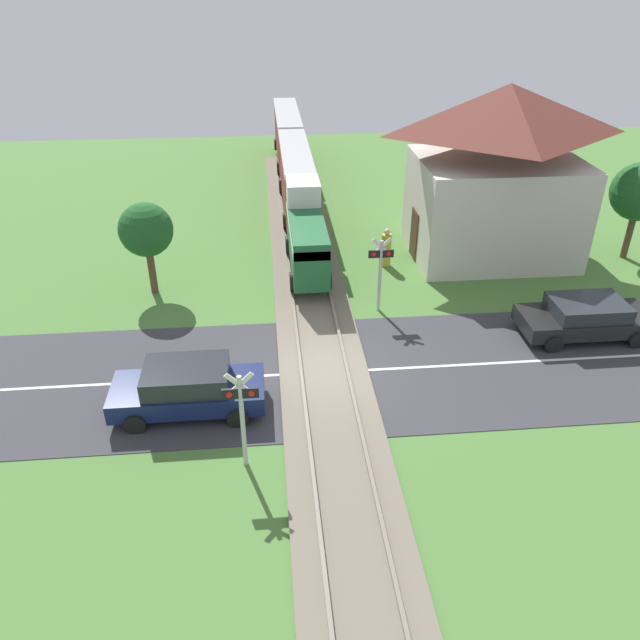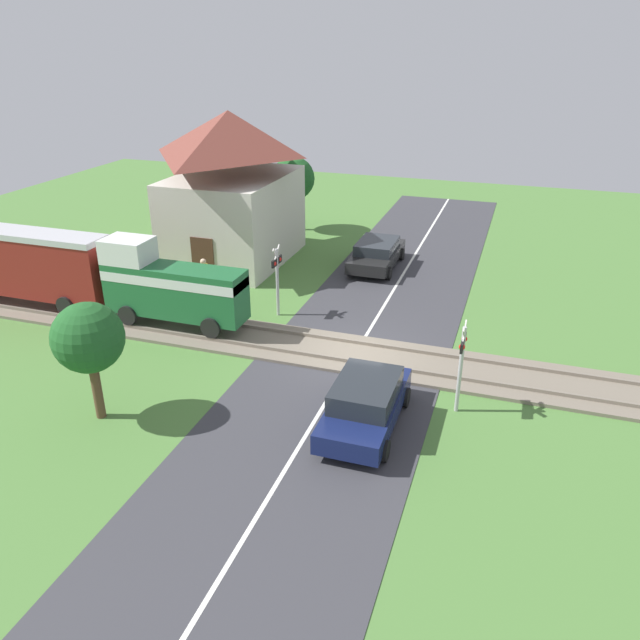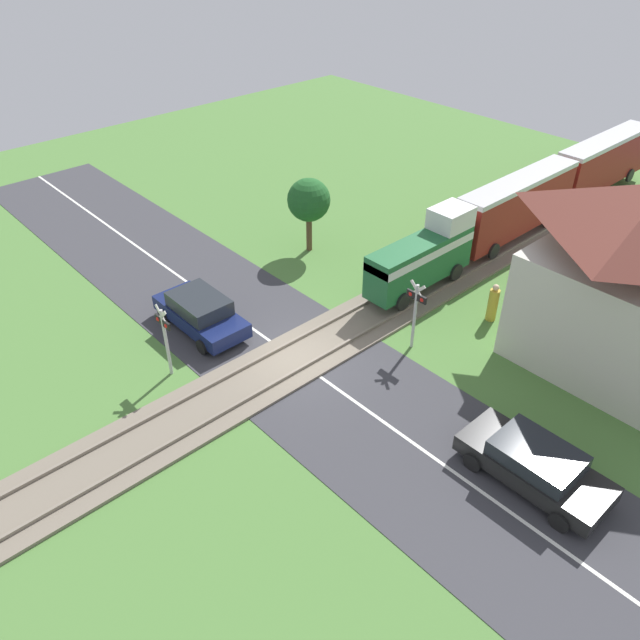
{
  "view_description": "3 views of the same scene",
  "coord_description": "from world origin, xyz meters",
  "px_view_note": "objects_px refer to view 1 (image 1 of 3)",
  "views": [
    {
      "loc": [
        -1.61,
        -16.03,
        11.44
      ],
      "look_at": [
        0.0,
        1.27,
        1.2
      ],
      "focal_mm": 35.0,
      "sensor_mm": 36.0,
      "label": 1
    },
    {
      "loc": [
        -18.75,
        -4.98,
        10.3
      ],
      "look_at": [
        0.0,
        1.27,
        1.2
      ],
      "focal_mm": 35.0,
      "sensor_mm": 36.0,
      "label": 2
    },
    {
      "loc": [
        14.13,
        -11.61,
        14.62
      ],
      "look_at": [
        0.0,
        1.27,
        1.2
      ],
      "focal_mm": 35.0,
      "sensor_mm": 36.0,
      "label": 3
    }
  ],
  "objects_px": {
    "crossing_signal_west_approach": "(241,407)",
    "station_building": "(498,175)",
    "car_far_side": "(586,317)",
    "car_near_crossing": "(188,388)",
    "pedestrian_by_station": "(386,249)",
    "train": "(294,168)",
    "crossing_signal_east_approach": "(381,264)"
  },
  "relations": [
    {
      "from": "train",
      "to": "station_building",
      "type": "relative_size",
      "value": 3.12
    },
    {
      "from": "car_near_crossing",
      "to": "car_far_side",
      "type": "distance_m",
      "value": 13.49
    },
    {
      "from": "car_far_side",
      "to": "pedestrian_by_station",
      "type": "relative_size",
      "value": 2.69
    },
    {
      "from": "car_far_side",
      "to": "station_building",
      "type": "xyz_separation_m",
      "value": [
        -1.09,
        6.94,
        2.81
      ]
    },
    {
      "from": "train",
      "to": "car_near_crossing",
      "type": "height_order",
      "value": "train"
    },
    {
      "from": "car_far_side",
      "to": "pedestrian_by_station",
      "type": "xyz_separation_m",
      "value": [
        -5.76,
        6.17,
        0.03
      ]
    },
    {
      "from": "car_near_crossing",
      "to": "station_building",
      "type": "relative_size",
      "value": 0.6
    },
    {
      "from": "train",
      "to": "crossing_signal_east_approach",
      "type": "height_order",
      "value": "train"
    },
    {
      "from": "crossing_signal_west_approach",
      "to": "station_building",
      "type": "relative_size",
      "value": 0.4
    },
    {
      "from": "car_far_side",
      "to": "crossing_signal_west_approach",
      "type": "distance_m",
      "value": 12.75
    },
    {
      "from": "car_far_side",
      "to": "pedestrian_by_station",
      "type": "distance_m",
      "value": 8.45
    },
    {
      "from": "crossing_signal_east_approach",
      "to": "crossing_signal_west_approach",
      "type": "bearing_deg",
      "value": -122.12
    },
    {
      "from": "crossing_signal_east_approach",
      "to": "station_building",
      "type": "bearing_deg",
      "value": 38.81
    },
    {
      "from": "car_near_crossing",
      "to": "crossing_signal_east_approach",
      "type": "relative_size",
      "value": 1.5
    },
    {
      "from": "train",
      "to": "station_building",
      "type": "height_order",
      "value": "station_building"
    },
    {
      "from": "car_near_crossing",
      "to": "station_building",
      "type": "bearing_deg",
      "value": 39.08
    },
    {
      "from": "train",
      "to": "crossing_signal_east_approach",
      "type": "distance_m",
      "value": 11.99
    },
    {
      "from": "car_near_crossing",
      "to": "crossing_signal_east_approach",
      "type": "height_order",
      "value": "crossing_signal_east_approach"
    },
    {
      "from": "car_near_crossing",
      "to": "crossing_signal_east_approach",
      "type": "xyz_separation_m",
      "value": [
        6.45,
        5.28,
        1.09
      ]
    },
    {
      "from": "crossing_signal_west_approach",
      "to": "station_building",
      "type": "xyz_separation_m",
      "value": [
        10.46,
        12.22,
        1.67
      ]
    },
    {
      "from": "car_near_crossing",
      "to": "crossing_signal_west_approach",
      "type": "xyz_separation_m",
      "value": [
        1.63,
        -2.4,
        1.09
      ]
    },
    {
      "from": "car_near_crossing",
      "to": "station_building",
      "type": "distance_m",
      "value": 15.81
    },
    {
      "from": "station_building",
      "to": "pedestrian_by_station",
      "type": "distance_m",
      "value": 5.49
    },
    {
      "from": "car_far_side",
      "to": "station_building",
      "type": "height_order",
      "value": "station_building"
    },
    {
      "from": "train",
      "to": "station_building",
      "type": "distance_m",
      "value": 10.93
    },
    {
      "from": "car_near_crossing",
      "to": "station_building",
      "type": "height_order",
      "value": "station_building"
    },
    {
      "from": "crossing_signal_west_approach",
      "to": "station_building",
      "type": "distance_m",
      "value": 16.17
    },
    {
      "from": "train",
      "to": "crossing_signal_west_approach",
      "type": "bearing_deg",
      "value": -97.08
    },
    {
      "from": "car_near_crossing",
      "to": "pedestrian_by_station",
      "type": "bearing_deg",
      "value": 50.69
    },
    {
      "from": "car_near_crossing",
      "to": "train",
      "type": "bearing_deg",
      "value": 76.66
    },
    {
      "from": "crossing_signal_west_approach",
      "to": "crossing_signal_east_approach",
      "type": "bearing_deg",
      "value": 57.88
    },
    {
      "from": "train",
      "to": "crossing_signal_west_approach",
      "type": "relative_size",
      "value": 7.75
    }
  ]
}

